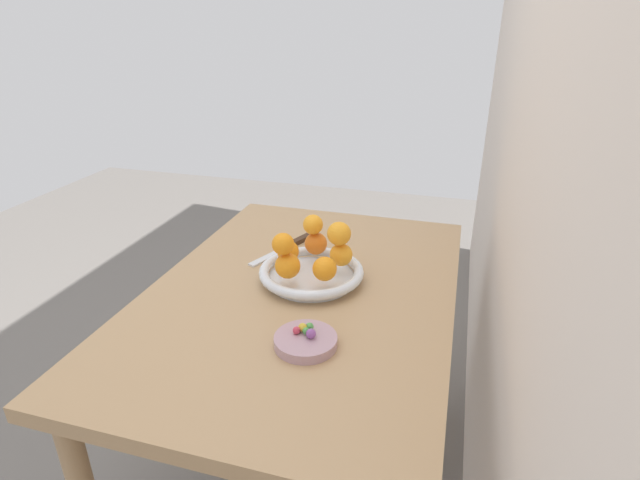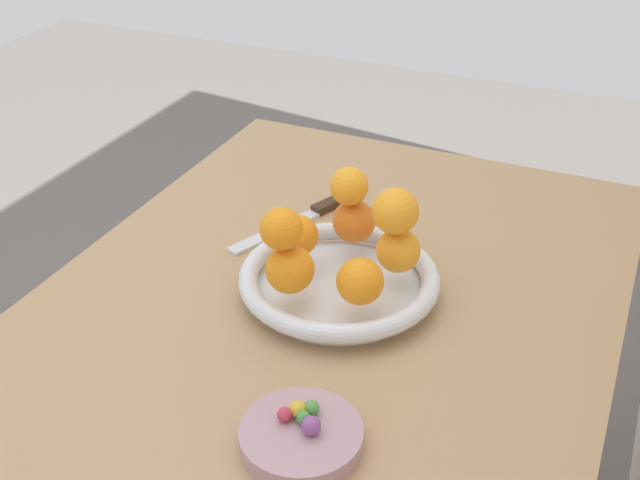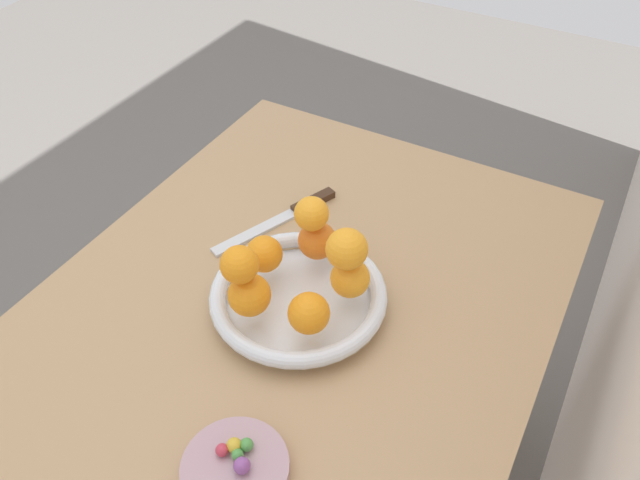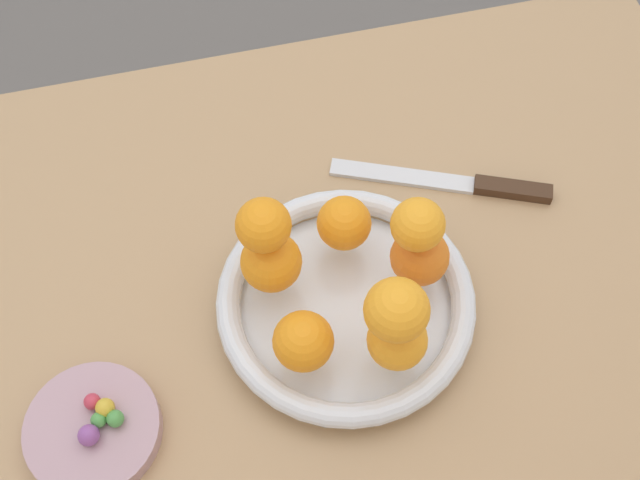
# 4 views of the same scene
# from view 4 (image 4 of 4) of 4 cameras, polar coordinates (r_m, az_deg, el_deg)

# --- Properties ---
(ground_plane) EXTENTS (6.00, 6.00, 0.00)m
(ground_plane) POSITION_cam_4_polar(r_m,az_deg,el_deg) (1.57, -0.87, -16.24)
(ground_plane) COLOR slate
(dining_table) EXTENTS (1.10, 0.76, 0.74)m
(dining_table) POSITION_cam_4_polar(r_m,az_deg,el_deg) (0.95, -1.39, -7.30)
(dining_table) COLOR tan
(dining_table) RESTS_ON ground_plane
(fruit_bowl) EXTENTS (0.27, 0.27, 0.04)m
(fruit_bowl) POSITION_cam_4_polar(r_m,az_deg,el_deg) (0.85, 1.84, -4.49)
(fruit_bowl) COLOR silver
(fruit_bowl) RESTS_ON dining_table
(candy_dish) EXTENTS (0.13, 0.13, 0.02)m
(candy_dish) POSITION_cam_4_polar(r_m,az_deg,el_deg) (0.84, -15.82, -12.84)
(candy_dish) COLOR #B28C99
(candy_dish) RESTS_ON dining_table
(orange_0) EXTENTS (0.06, 0.06, 0.06)m
(orange_0) POSITION_cam_4_polar(r_m,az_deg,el_deg) (0.82, 7.15, -1.34)
(orange_0) COLOR orange
(orange_0) RESTS_ON fruit_bowl
(orange_1) EXTENTS (0.06, 0.06, 0.06)m
(orange_1) POSITION_cam_4_polar(r_m,az_deg,el_deg) (0.84, 1.72, 1.21)
(orange_1) COLOR orange
(orange_1) RESTS_ON fruit_bowl
(orange_2) EXTENTS (0.06, 0.06, 0.06)m
(orange_2) POSITION_cam_4_polar(r_m,az_deg,el_deg) (0.82, -3.49, -1.56)
(orange_2) COLOR orange
(orange_2) RESTS_ON fruit_bowl
(orange_3) EXTENTS (0.06, 0.06, 0.06)m
(orange_3) POSITION_cam_4_polar(r_m,az_deg,el_deg) (0.78, -1.20, -7.21)
(orange_3) COLOR orange
(orange_3) RESTS_ON fruit_bowl
(orange_4) EXTENTS (0.06, 0.06, 0.06)m
(orange_4) POSITION_cam_4_polar(r_m,az_deg,el_deg) (0.78, 5.51, -7.10)
(orange_4) COLOR orange
(orange_4) RESTS_ON fruit_bowl
(orange_5) EXTENTS (0.06, 0.06, 0.06)m
(orange_5) POSITION_cam_4_polar(r_m,az_deg,el_deg) (0.77, -4.05, 1.05)
(orange_5) COLOR orange
(orange_5) RESTS_ON orange_2
(orange_6) EXTENTS (0.06, 0.06, 0.06)m
(orange_6) POSITION_cam_4_polar(r_m,az_deg,el_deg) (0.73, 5.48, -4.99)
(orange_6) COLOR orange
(orange_6) RESTS_ON orange_4
(orange_7) EXTENTS (0.05, 0.05, 0.05)m
(orange_7) POSITION_cam_4_polar(r_m,az_deg,el_deg) (0.78, 6.97, 1.09)
(orange_7) COLOR orange
(orange_7) RESTS_ON orange_0
(candy_ball_0) EXTENTS (0.02, 0.02, 0.02)m
(candy_ball_0) POSITION_cam_4_polar(r_m,az_deg,el_deg) (0.82, -16.13, -13.20)
(candy_ball_0) COLOR #8C4C99
(candy_ball_0) RESTS_ON candy_dish
(candy_ball_1) EXTENTS (0.02, 0.02, 0.02)m
(candy_ball_1) POSITION_cam_4_polar(r_m,az_deg,el_deg) (0.82, -14.36, -12.20)
(candy_ball_1) COLOR #4C9947
(candy_ball_1) RESTS_ON candy_dish
(candy_ball_2) EXTENTS (0.02, 0.02, 0.02)m
(candy_ball_2) POSITION_cam_4_polar(r_m,az_deg,el_deg) (0.83, -15.90, -10.99)
(candy_ball_2) COLOR #C6384C
(candy_ball_2) RESTS_ON candy_dish
(candy_ball_3) EXTENTS (0.02, 0.02, 0.02)m
(candy_ball_3) POSITION_cam_4_polar(r_m,az_deg,el_deg) (0.82, -15.47, -12.23)
(candy_ball_3) COLOR #4C9947
(candy_ball_3) RESTS_ON candy_dish
(candy_ball_4) EXTENTS (0.02, 0.02, 0.02)m
(candy_ball_4) POSITION_cam_4_polar(r_m,az_deg,el_deg) (0.82, -15.04, -11.44)
(candy_ball_4) COLOR gold
(candy_ball_4) RESTS_ON candy_dish
(knife) EXTENTS (0.25, 0.12, 0.01)m
(knife) POSITION_cam_4_polar(r_m,az_deg,el_deg) (0.96, 9.93, 4.00)
(knife) COLOR #3F2819
(knife) RESTS_ON dining_table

